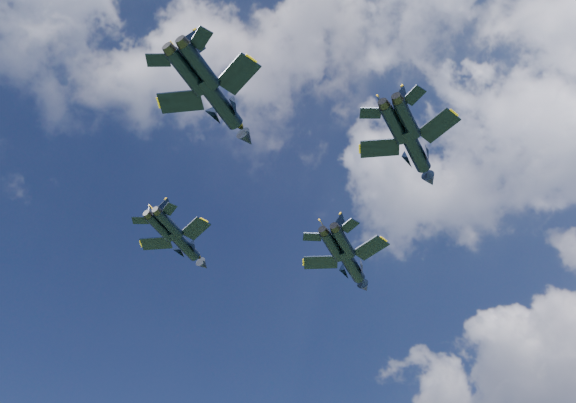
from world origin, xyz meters
The scene contains 4 objects.
jet_lead centered at (-3.38, 16.90, 66.11)m, with size 13.58×18.11×4.26m.
jet_left centered at (-20.66, -2.17, 66.30)m, with size 11.92×15.68×3.70m.
jet_right centered at (15.94, 2.93, 66.53)m, with size 13.35×17.56×4.15m.
jet_slot centered at (1.60, -18.63, 65.31)m, with size 13.67×17.91×4.24m.
Camera 1 is at (35.97, -50.20, 3.07)m, focal length 40.00 mm.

